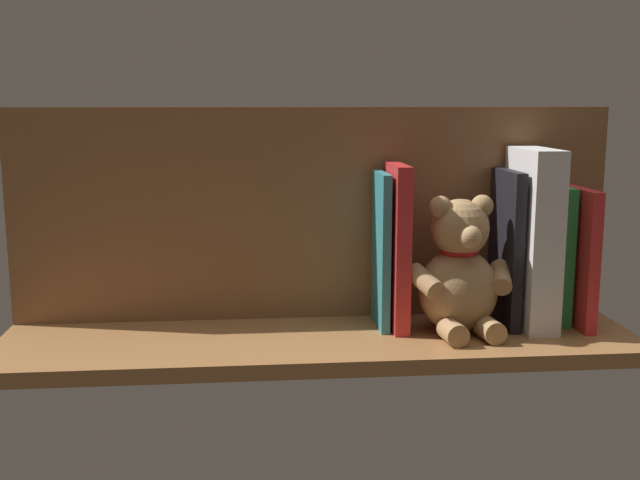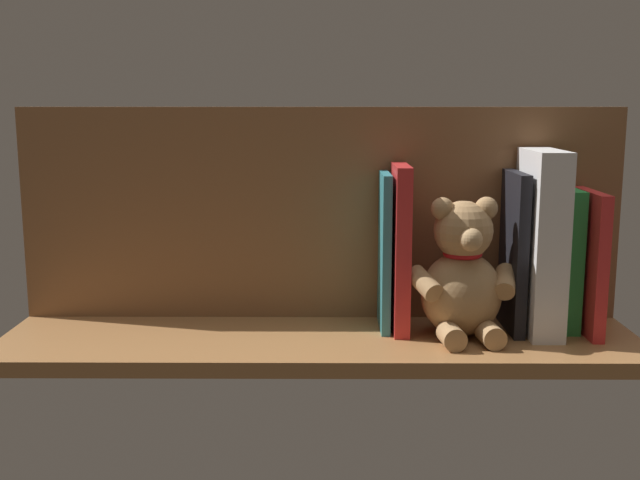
{
  "view_description": "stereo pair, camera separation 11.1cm",
  "coord_description": "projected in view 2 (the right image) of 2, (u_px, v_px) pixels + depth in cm",
  "views": [
    {
      "loc": [
        10.33,
        108.57,
        33.86
      ],
      "look_at": [
        0.0,
        0.0,
        14.09
      ],
      "focal_mm": 43.55,
      "sensor_mm": 36.0,
      "label": 1
    },
    {
      "loc": [
        -0.73,
        109.06,
        33.86
      ],
      "look_at": [
        0.0,
        0.0,
        14.09
      ],
      "focal_mm": 43.55,
      "sensor_mm": 36.0,
      "label": 2
    }
  ],
  "objects": [
    {
      "name": "ground_plane",
      "position": [
        320.0,
        342.0,
        1.14
      ],
      "size": [
        92.47,
        24.74,
        2.2
      ],
      "primitive_type": "cube",
      "color": "#9E6B3D"
    },
    {
      "name": "shelf_back_panel",
      "position": [
        320.0,
        214.0,
        1.2
      ],
      "size": [
        92.47,
        1.5,
        32.8
      ],
      "primitive_type": "cube",
      "color": "brown",
      "rests_on": "ground_plane"
    },
    {
      "name": "book_0",
      "position": [
        588.0,
        262.0,
        1.13
      ],
      "size": [
        1.75,
        13.33,
        20.92
      ],
      "primitive_type": "cube",
      "color": "red",
      "rests_on": "ground_plane"
    },
    {
      "name": "book_1",
      "position": [
        565.0,
        259.0,
        1.15
      ],
      "size": [
        2.86,
        9.68,
        21.01
      ],
      "primitive_type": "cube",
      "color": "green",
      "rests_on": "ground_plane"
    },
    {
      "name": "dictionary_thick_white",
      "position": [
        541.0,
        242.0,
        1.13
      ],
      "size": [
        4.71,
        13.58,
        26.83
      ],
      "primitive_type": "cube",
      "color": "white",
      "rests_on": "ground_plane"
    },
    {
      "name": "book_2",
      "position": [
        513.0,
        252.0,
        1.14
      ],
      "size": [
        1.64,
        11.7,
        23.57
      ],
      "primitive_type": "cube",
      "color": "black",
      "rests_on": "ground_plane"
    },
    {
      "name": "teddy_bear",
      "position": [
        463.0,
        276.0,
        1.11
      ],
      "size": [
        16.42,
        13.84,
        20.35
      ],
      "rotation": [
        0.0,
        0.0,
        0.11
      ],
      "color": "tan",
      "rests_on": "ground_plane"
    },
    {
      "name": "book_3",
      "position": [
        400.0,
        248.0,
        1.14
      ],
      "size": [
        2.23,
        11.37,
        24.57
      ],
      "primitive_type": "cube",
      "color": "red",
      "rests_on": "ground_plane"
    },
    {
      "name": "book_4",
      "position": [
        385.0,
        251.0,
        1.15
      ],
      "size": [
        1.28,
        9.93,
        23.32
      ],
      "primitive_type": "cube",
      "color": "teal",
      "rests_on": "ground_plane"
    }
  ]
}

